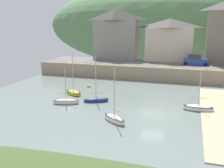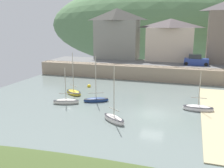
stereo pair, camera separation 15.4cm
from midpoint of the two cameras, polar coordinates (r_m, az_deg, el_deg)
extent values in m
cube|color=slate|center=(28.01, 8.99, -6.68)|extent=(48.00, 40.00, 0.06)
cube|color=gray|center=(44.03, 12.44, 2.18)|extent=(48.00, 2.40, 2.40)
cube|color=#606060|center=(47.47, 12.93, 4.36)|extent=(48.00, 9.00, 0.10)
ellipsoid|color=#598153|center=(81.51, 13.69, 12.79)|extent=(80.00, 44.00, 26.39)
cube|color=gray|center=(53.63, 0.90, 9.98)|extent=(8.92, 4.30, 7.88)
pyramid|color=#413F3A|center=(53.57, 0.92, 15.47)|extent=(9.22, 4.60, 2.39)
cube|color=beige|center=(51.62, 12.70, 8.71)|extent=(8.90, 4.75, 6.42)
pyramid|color=#534A4A|center=(51.48, 12.94, 13.24)|extent=(9.20, 5.05, 1.73)
ellipsoid|color=silver|center=(30.11, 18.69, -5.27)|extent=(3.39, 1.22, 0.86)
ellipsoid|color=black|center=(30.04, 18.72, -4.84)|extent=(3.32, 1.19, 0.12)
cylinder|color=#B2A893|center=(29.47, 19.02, -0.92)|extent=(0.09, 0.09, 3.85)
cylinder|color=gray|center=(29.74, 18.87, -2.95)|extent=(1.63, 0.10, 0.07)
ellipsoid|color=gold|center=(35.48, -8.78, -1.99)|extent=(3.36, 2.93, 0.73)
ellipsoid|color=black|center=(35.43, -8.79, -1.68)|extent=(3.30, 2.87, 0.12)
cylinder|color=#B2A893|center=(34.82, -8.95, 2.74)|extent=(0.09, 0.09, 5.22)
cylinder|color=gray|center=(35.23, -8.84, -0.40)|extent=(1.67, 1.20, 0.07)
ellipsoid|color=silver|center=(31.41, -10.44, -4.03)|extent=(3.30, 1.91, 0.81)
ellipsoid|color=black|center=(31.35, -10.46, -3.65)|extent=(3.24, 1.88, 0.12)
cylinder|color=#B2A893|center=(30.81, -10.62, 0.06)|extent=(0.09, 0.09, 3.80)
cylinder|color=gray|center=(31.11, -10.52, -2.13)|extent=(1.61, 0.63, 0.07)
ellipsoid|color=navy|center=(31.77, -3.75, -3.68)|extent=(3.25, 2.17, 0.71)
ellipsoid|color=black|center=(31.72, -3.75, -3.35)|extent=(3.18, 2.12, 0.12)
cylinder|color=#B2A893|center=(31.04, -3.83, 1.54)|extent=(0.09, 0.09, 5.20)
cylinder|color=gray|center=(31.51, -3.77, -2.03)|extent=(1.83, 0.90, 0.07)
ellipsoid|color=white|center=(25.36, 0.35, -8.03)|extent=(3.02, 2.51, 0.88)
ellipsoid|color=black|center=(25.27, 0.35, -7.52)|extent=(2.96, 2.46, 0.12)
cylinder|color=#B2A893|center=(24.43, 0.36, -1.52)|extent=(0.09, 0.09, 5.07)
cylinder|color=gray|center=(24.98, 0.36, -5.72)|extent=(1.36, 0.99, 0.07)
cube|color=navy|center=(47.24, 18.24, 4.78)|extent=(4.11, 1.73, 1.20)
cube|color=#282D33|center=(47.11, 18.02, 5.94)|extent=(2.11, 1.51, 0.80)
cylinder|color=black|center=(48.12, 20.17, 4.44)|extent=(0.64, 0.22, 0.64)
cylinder|color=black|center=(46.54, 20.25, 4.16)|extent=(0.64, 0.22, 0.64)
cylinder|color=black|center=(48.07, 16.24, 4.72)|extent=(0.64, 0.22, 0.64)
cylinder|color=black|center=(46.49, 16.18, 4.44)|extent=(0.64, 0.22, 0.64)
sphere|color=yellow|center=(39.19, -5.38, -0.47)|extent=(0.56, 0.56, 0.56)
camera|label=1|loc=(0.08, -89.70, 0.07)|focal=40.56mm
camera|label=2|loc=(0.08, 90.30, -0.07)|focal=40.56mm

